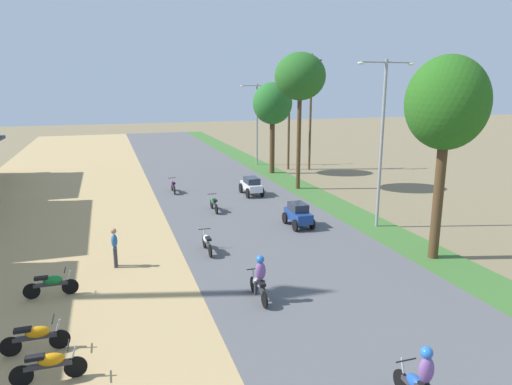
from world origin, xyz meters
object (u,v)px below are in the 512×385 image
Objects in this scene: median_tree_nearest at (447,105)px; car_hatchback_blue at (298,214)px; motorbike_foreground_rider at (421,380)px; motorbike_ahead_third at (207,241)px; pedestrian_on_shoulder at (115,246)px; car_sedan_white at (251,185)px; parked_motorbike_third at (36,336)px; streetlamp_near at (382,134)px; median_tree_third at (272,104)px; parked_motorbike_fourth at (51,283)px; median_tree_second at (300,77)px; utility_pole_far at (289,112)px; motorbike_ahead_second at (259,279)px; utility_pole_near at (311,111)px; motorbike_ahead_fifth at (173,185)px; motorbike_ahead_fourth at (214,203)px; parked_motorbike_second at (49,364)px; streetlamp_mid at (257,118)px.

median_tree_nearest reaches higher than car_hatchback_blue.
motorbike_ahead_third is (-2.42, 11.43, -0.28)m from motorbike_foreground_rider.
pedestrian_on_shoulder is 13.57m from car_sedan_white.
streetlamp_near is (15.33, 7.26, 4.32)m from parked_motorbike_third.
median_tree_third reaches higher than car_sedan_white.
parked_motorbike_fourth is at bearing 89.18° from parked_motorbike_third.
streetlamp_near is (0.39, -9.57, -2.88)m from median_tree_second.
motorbike_foreground_rider reaches higher than car_sedan_white.
utility_pole_far is at bearing 84.53° from median_tree_nearest.
motorbike_foreground_rider reaches higher than parked_motorbike_fourth.
motorbike_ahead_second reaches higher than car_sedan_white.
car_sedan_white is (-7.72, -7.75, -4.33)m from utility_pole_near.
utility_pole_near is 5.42× the size of motorbike_ahead_fifth.
motorbike_ahead_third is at bearing -91.04° from motorbike_ahead_fifth.
streetlamp_near is 17.28m from utility_pole_far.
car_hatchback_blue is at bearing -104.75° from median_tree_third.
motorbike_ahead_fourth is at bearing 49.21° from parked_motorbike_fourth.
parked_motorbike_second is at bearing -149.36° from streetlamp_near.
median_tree_second is (14.45, 18.35, 7.19)m from parked_motorbike_second.
streetlamp_near is 4.67× the size of motorbike_ahead_fourth.
median_tree_nearest is 24.88m from streetlamp_mid.
pedestrian_on_shoulder is (1.74, 7.24, 0.41)m from parked_motorbike_second.
utility_pole_near reaches higher than parked_motorbike_third.
parked_motorbike_fourth is 3.07m from pedestrian_on_shoulder.
parked_motorbike_third is 1.00× the size of motorbike_ahead_second.
motorbike_ahead_third is 1.00× the size of motorbike_ahead_fourth.
motorbike_ahead_second is at bearing -143.90° from streetlamp_near.
parked_motorbike_third is at bearing -170.16° from median_tree_nearest.
motorbike_ahead_third is (-9.07, 3.54, -5.90)m from median_tree_nearest.
motorbike_ahead_fifth is at bearing -156.62° from utility_pole_near.
utility_pole_far is (1.92, 17.17, 0.11)m from streetlamp_near.
utility_pole_near reaches higher than motorbike_ahead_fifth.
streetlamp_near is at bearing 6.77° from motorbike_ahead_third.
median_tree_third is at bearing 52.00° from parked_motorbike_fourth.
median_tree_second reaches higher than car_hatchback_blue.
parked_motorbike_second is 0.19× the size of median_tree_second.
median_tree_third is (15.17, 19.42, 5.16)m from parked_motorbike_fourth.
motorbike_ahead_fourth is at bearing -74.07° from motorbike_ahead_fifth.
car_hatchback_blue is at bearing 36.55° from parked_motorbike_third.
motorbike_foreground_rider is (-6.65, -7.89, -5.62)m from median_tree_nearest.
pedestrian_on_shoulder is 0.19× the size of streetlamp_near.
median_tree_second is (14.94, 16.83, 7.19)m from parked_motorbike_third.
streetlamp_mid is 4.04× the size of motorbike_ahead_fifth.
streetlamp_near is at bearing -102.31° from utility_pole_near.
motorbike_ahead_second is 1.00× the size of motorbike_ahead_fifth.
motorbike_ahead_fourth is 5.76m from motorbike_ahead_fifth.
parked_motorbike_third is at bearing -125.10° from car_sedan_white.
median_tree_second is 4.66× the size of car_hatchback_blue.
motorbike_ahead_fifth is at bearing 88.96° from motorbike_ahead_third.
median_tree_nearest is 0.88× the size of utility_pole_far.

